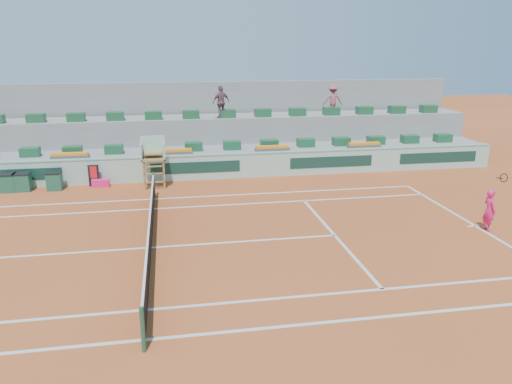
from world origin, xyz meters
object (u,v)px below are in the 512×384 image
at_px(player_bag, 101,183).
at_px(umpire_chair, 153,155).
at_px(tennis_player, 489,210).
at_px(drink_cooler_a, 54,181).

bearing_deg(player_bag, umpire_chair, -9.53).
height_order(player_bag, tennis_player, tennis_player).
bearing_deg(umpire_chair, tennis_player, -33.49).
xyz_separation_m(player_bag, drink_cooler_a, (-2.03, -0.16, 0.24)).
relative_size(player_bag, umpire_chair, 0.33).
relative_size(drink_cooler_a, tennis_player, 0.37).
bearing_deg(umpire_chair, player_bag, 170.47).
bearing_deg(tennis_player, player_bag, 150.07).
xyz_separation_m(player_bag, umpire_chair, (2.54, -0.43, 1.37)).
height_order(umpire_chair, drink_cooler_a, umpire_chair).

